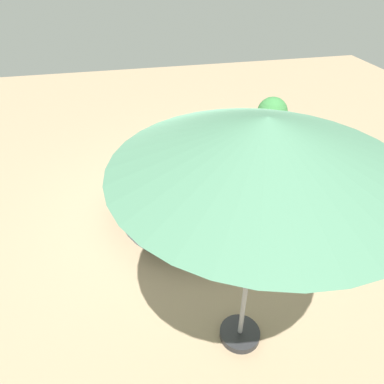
{
  "coord_description": "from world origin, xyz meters",
  "views": [
    {
      "loc": [
        4.48,
        -0.99,
        3.57
      ],
      "look_at": [
        0.0,
        0.0,
        0.34
      ],
      "focal_mm": 33.48,
      "sensor_mm": 36.0,
      "label": 1
    }
  ],
  "objects_px": {
    "patio_chair": "(328,193)",
    "patio_umbrella": "(264,145)",
    "throw_pillow_0": "(147,176)",
    "planter": "(272,117)",
    "throw_pillow_1": "(147,183)",
    "throw_pillow_3": "(164,197)",
    "throw_pillow_4": "(178,200)",
    "throw_pillow_2": "(157,189)",
    "round_bed": "(192,195)"
  },
  "relations": [
    {
      "from": "throw_pillow_0",
      "to": "throw_pillow_2",
      "type": "height_order",
      "value": "throw_pillow_2"
    },
    {
      "from": "throw_pillow_0",
      "to": "round_bed",
      "type": "bearing_deg",
      "value": 81.0
    },
    {
      "from": "round_bed",
      "to": "throw_pillow_3",
      "type": "xyz_separation_m",
      "value": [
        0.48,
        -0.51,
        0.38
      ]
    },
    {
      "from": "throw_pillow_1",
      "to": "patio_chair",
      "type": "relative_size",
      "value": 0.47
    },
    {
      "from": "throw_pillow_0",
      "to": "throw_pillow_1",
      "type": "xyz_separation_m",
      "value": [
        0.21,
        -0.02,
        0.01
      ]
    },
    {
      "from": "throw_pillow_4",
      "to": "patio_chair",
      "type": "height_order",
      "value": "patio_chair"
    },
    {
      "from": "throw_pillow_2",
      "to": "throw_pillow_4",
      "type": "distance_m",
      "value": 0.4
    },
    {
      "from": "throw_pillow_1",
      "to": "throw_pillow_4",
      "type": "height_order",
      "value": "throw_pillow_1"
    },
    {
      "from": "round_bed",
      "to": "throw_pillow_0",
      "type": "xyz_separation_m",
      "value": [
        -0.11,
        -0.67,
        0.37
      ]
    },
    {
      "from": "round_bed",
      "to": "throw_pillow_3",
      "type": "bearing_deg",
      "value": -46.37
    },
    {
      "from": "throw_pillow_3",
      "to": "planter",
      "type": "bearing_deg",
      "value": 132.6
    },
    {
      "from": "throw_pillow_2",
      "to": "planter",
      "type": "relative_size",
      "value": 0.42
    },
    {
      "from": "throw_pillow_2",
      "to": "throw_pillow_4",
      "type": "height_order",
      "value": "throw_pillow_2"
    },
    {
      "from": "throw_pillow_2",
      "to": "throw_pillow_3",
      "type": "xyz_separation_m",
      "value": [
        0.2,
        0.06,
        -0.0
      ]
    },
    {
      "from": "patio_umbrella",
      "to": "patio_chair",
      "type": "bearing_deg",
      "value": 130.35
    },
    {
      "from": "patio_chair",
      "to": "planter",
      "type": "xyz_separation_m",
      "value": [
        -2.7,
        0.25,
        0.04
      ]
    },
    {
      "from": "patio_umbrella",
      "to": "throw_pillow_2",
      "type": "bearing_deg",
      "value": -164.05
    },
    {
      "from": "throw_pillow_3",
      "to": "throw_pillow_1",
      "type": "bearing_deg",
      "value": -154.35
    },
    {
      "from": "throw_pillow_4",
      "to": "planter",
      "type": "xyz_separation_m",
      "value": [
        -2.52,
        2.44,
        -0.06
      ]
    },
    {
      "from": "throw_pillow_4",
      "to": "round_bed",
      "type": "bearing_deg",
      "value": 151.18
    },
    {
      "from": "throw_pillow_4",
      "to": "throw_pillow_1",
      "type": "bearing_deg",
      "value": -143.32
    },
    {
      "from": "throw_pillow_0",
      "to": "patio_umbrella",
      "type": "relative_size",
      "value": 0.21
    },
    {
      "from": "throw_pillow_3",
      "to": "patio_umbrella",
      "type": "height_order",
      "value": "patio_umbrella"
    },
    {
      "from": "patio_chair",
      "to": "throw_pillow_2",
      "type": "bearing_deg",
      "value": -72.84
    },
    {
      "from": "throw_pillow_2",
      "to": "throw_pillow_3",
      "type": "bearing_deg",
      "value": 16.88
    },
    {
      "from": "planter",
      "to": "patio_umbrella",
      "type": "bearing_deg",
      "value": -26.16
    },
    {
      "from": "throw_pillow_2",
      "to": "patio_umbrella",
      "type": "height_order",
      "value": "patio_umbrella"
    },
    {
      "from": "throw_pillow_3",
      "to": "throw_pillow_4",
      "type": "bearing_deg",
      "value": 59.11
    },
    {
      "from": "throw_pillow_2",
      "to": "patio_chair",
      "type": "distance_m",
      "value": 2.48
    },
    {
      "from": "throw_pillow_1",
      "to": "throw_pillow_4",
      "type": "relative_size",
      "value": 0.86
    },
    {
      "from": "patio_chair",
      "to": "patio_umbrella",
      "type": "distance_m",
      "value": 3.01
    },
    {
      "from": "throw_pillow_2",
      "to": "throw_pillow_4",
      "type": "relative_size",
      "value": 0.79
    },
    {
      "from": "patio_chair",
      "to": "planter",
      "type": "distance_m",
      "value": 2.71
    },
    {
      "from": "patio_umbrella",
      "to": "round_bed",
      "type": "bearing_deg",
      "value": -179.53
    },
    {
      "from": "throw_pillow_3",
      "to": "planter",
      "type": "height_order",
      "value": "planter"
    },
    {
      "from": "throw_pillow_0",
      "to": "planter",
      "type": "xyz_separation_m",
      "value": [
        -1.82,
        2.78,
        -0.07
      ]
    },
    {
      "from": "throw_pillow_0",
      "to": "patio_umbrella",
      "type": "distance_m",
      "value": 3.05
    },
    {
      "from": "round_bed",
      "to": "throw_pillow_1",
      "type": "height_order",
      "value": "throw_pillow_1"
    },
    {
      "from": "throw_pillow_1",
      "to": "throw_pillow_3",
      "type": "xyz_separation_m",
      "value": [
        0.38,
        0.18,
        -0.0
      ]
    },
    {
      "from": "throw_pillow_0",
      "to": "throw_pillow_3",
      "type": "relative_size",
      "value": 1.02
    },
    {
      "from": "round_bed",
      "to": "throw_pillow_0",
      "type": "distance_m",
      "value": 0.78
    },
    {
      "from": "throw_pillow_3",
      "to": "planter",
      "type": "relative_size",
      "value": 0.53
    },
    {
      "from": "throw_pillow_0",
      "to": "throw_pillow_3",
      "type": "xyz_separation_m",
      "value": [
        0.59,
        0.17,
        0.01
      ]
    },
    {
      "from": "patio_chair",
      "to": "planter",
      "type": "relative_size",
      "value": 0.97
    },
    {
      "from": "throw_pillow_4",
      "to": "patio_umbrella",
      "type": "relative_size",
      "value": 0.21
    },
    {
      "from": "throw_pillow_2",
      "to": "throw_pillow_4",
      "type": "xyz_separation_m",
      "value": [
        0.31,
        0.24,
        -0.02
      ]
    },
    {
      "from": "throw_pillow_4",
      "to": "planter",
      "type": "distance_m",
      "value": 3.5
    },
    {
      "from": "round_bed",
      "to": "throw_pillow_4",
      "type": "bearing_deg",
      "value": -28.82
    },
    {
      "from": "patio_chair",
      "to": "planter",
      "type": "height_order",
      "value": "planter"
    },
    {
      "from": "round_bed",
      "to": "throw_pillow_3",
      "type": "relative_size",
      "value": 4.43
    }
  ]
}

